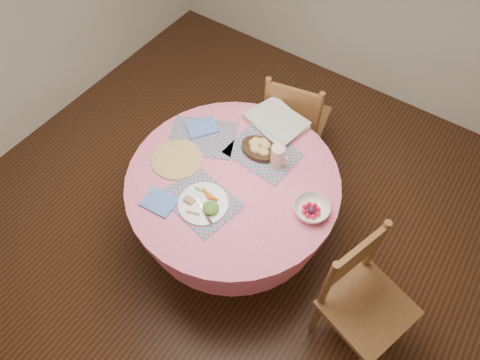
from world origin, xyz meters
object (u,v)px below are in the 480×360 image
(dining_table, at_px, (233,197))
(bread_bowl, at_px, (260,147))
(chair_back, at_px, (294,120))
(fruit_bowl, at_px, (311,210))
(chair_right, at_px, (362,298))
(wicker_trivet, at_px, (177,159))
(dinner_plate, at_px, (203,204))
(latte_mug, at_px, (278,157))

(dining_table, relative_size, bread_bowl, 5.39)
(chair_back, distance_m, fruit_bowl, 0.97)
(chair_right, relative_size, bread_bowl, 4.07)
(chair_right, height_order, fruit_bowl, chair_right)
(wicker_trivet, relative_size, dinner_plate, 1.09)
(chair_back, relative_size, latte_mug, 6.39)
(dining_table, relative_size, fruit_bowl, 4.92)
(wicker_trivet, distance_m, fruit_bowl, 0.84)
(chair_right, relative_size, wicker_trivet, 3.12)
(chair_back, distance_m, latte_mug, 0.72)
(chair_right, relative_size, fruit_bowl, 3.71)
(bread_bowl, distance_m, fruit_bowl, 0.50)
(bread_bowl, xyz_separation_m, latte_mug, (0.14, -0.03, 0.04))
(chair_back, xyz_separation_m, fruit_bowl, (0.52, -0.77, 0.30))
(chair_back, relative_size, fruit_bowl, 3.66)
(chair_right, xyz_separation_m, dinner_plate, (-0.95, -0.14, 0.28))
(fruit_bowl, bearing_deg, chair_back, 124.25)
(chair_back, height_order, fruit_bowl, chair_back)
(dinner_plate, distance_m, bread_bowl, 0.50)
(dining_table, height_order, latte_mug, latte_mug)
(chair_right, bearing_deg, dinner_plate, 116.00)
(wicker_trivet, xyz_separation_m, bread_bowl, (0.36, 0.33, 0.03))
(dining_table, xyz_separation_m, chair_right, (0.92, -0.10, -0.07))
(chair_right, height_order, chair_back, chair_right)
(fruit_bowl, bearing_deg, latte_mug, 151.97)
(chair_back, bearing_deg, dinner_plate, 78.71)
(chair_right, relative_size, dinner_plate, 3.39)
(dinner_plate, bearing_deg, chair_back, 91.08)
(dining_table, bearing_deg, chair_right, -5.98)
(latte_mug, bearing_deg, wicker_trivet, -148.77)
(chair_back, distance_m, bread_bowl, 0.65)
(chair_right, relative_size, chair_back, 1.02)
(dining_table, relative_size, chair_back, 1.34)
(chair_right, xyz_separation_m, fruit_bowl, (-0.45, 0.16, 0.29))
(dining_table, xyz_separation_m, dinner_plate, (-0.03, -0.24, 0.22))
(wicker_trivet, bearing_deg, latte_mug, 31.23)
(bread_bowl, bearing_deg, chair_back, 95.98)
(chair_back, distance_m, wicker_trivet, 0.99)
(chair_right, distance_m, wicker_trivet, 1.30)
(dinner_plate, height_order, bread_bowl, bread_bowl)
(dining_table, xyz_separation_m, bread_bowl, (0.01, 0.26, 0.23))
(bread_bowl, relative_size, latte_mug, 1.59)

